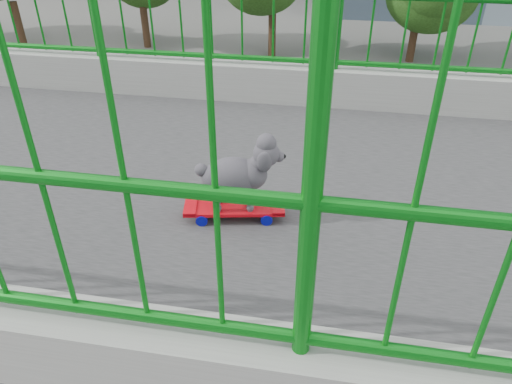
{
  "coord_description": "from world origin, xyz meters",
  "views": [
    {
      "loc": [
        2.42,
        0.04,
        8.53
      ],
      "look_at": [
        -0.06,
        -0.4,
        6.92
      ],
      "focal_mm": 33.66,
      "sensor_mm": 36.0,
      "label": 1
    }
  ],
  "objects_px": {
    "poodle": "(238,173)",
    "car_4": "(506,100)",
    "skateboard": "(234,209)",
    "car_6": "(414,216)",
    "car_0": "(296,282)",
    "car_3": "(447,126)"
  },
  "relations": [
    {
      "from": "skateboard",
      "to": "car_6",
      "type": "height_order",
      "value": "skateboard"
    },
    {
      "from": "poodle",
      "to": "car_4",
      "type": "bearing_deg",
      "value": 147.04
    },
    {
      "from": "car_3",
      "to": "car_4",
      "type": "relative_size",
      "value": 1.13
    },
    {
      "from": "car_6",
      "to": "skateboard",
      "type": "bearing_deg",
      "value": -17.15
    },
    {
      "from": "skateboard",
      "to": "car_0",
      "type": "distance_m",
      "value": 9.0
    },
    {
      "from": "car_0",
      "to": "car_3",
      "type": "relative_size",
      "value": 0.79
    },
    {
      "from": "car_4",
      "to": "skateboard",
      "type": "bearing_deg",
      "value": 157.96
    },
    {
      "from": "car_3",
      "to": "car_6",
      "type": "relative_size",
      "value": 0.95
    },
    {
      "from": "car_3",
      "to": "car_4",
      "type": "xyz_separation_m",
      "value": [
        -3.2,
        2.92,
        0.03
      ]
    },
    {
      "from": "car_0",
      "to": "car_6",
      "type": "xyz_separation_m",
      "value": [
        -3.2,
        2.99,
        0.06
      ]
    },
    {
      "from": "poodle",
      "to": "car_6",
      "type": "distance_m",
      "value": 11.93
    },
    {
      "from": "car_3",
      "to": "car_6",
      "type": "height_order",
      "value": "car_6"
    },
    {
      "from": "skateboard",
      "to": "car_6",
      "type": "xyz_separation_m",
      "value": [
        -9.53,
        2.94,
        -6.34
      ]
    },
    {
      "from": "skateboard",
      "to": "car_6",
      "type": "relative_size",
      "value": 0.11
    },
    {
      "from": "poodle",
      "to": "car_3",
      "type": "distance_m",
      "value": 17.89
    },
    {
      "from": "poodle",
      "to": "skateboard",
      "type": "bearing_deg",
      "value": -90.0
    },
    {
      "from": "car_3",
      "to": "skateboard",
      "type": "bearing_deg",
      "value": 163.13
    },
    {
      "from": "car_0",
      "to": "car_6",
      "type": "distance_m",
      "value": 4.38
    },
    {
      "from": "car_0",
      "to": "car_6",
      "type": "relative_size",
      "value": 0.75
    },
    {
      "from": "skateboard",
      "to": "car_0",
      "type": "xyz_separation_m",
      "value": [
        -6.33,
        -0.05,
        -6.39
      ]
    },
    {
      "from": "poodle",
      "to": "car_4",
      "type": "distance_m",
      "value": 21.64
    },
    {
      "from": "poodle",
      "to": "car_0",
      "type": "bearing_deg",
      "value": 169.7
    }
  ]
}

